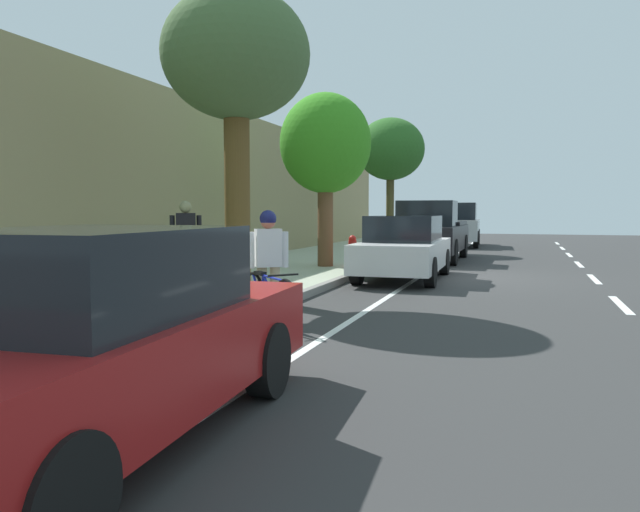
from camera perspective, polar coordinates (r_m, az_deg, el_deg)
ground at (r=15.47m, az=12.57°, el=-1.92°), size 58.97×58.97×0.00m
sidewalk at (r=16.57m, az=-3.41°, el=-1.16°), size 4.39×36.86×0.15m
curb_edge at (r=15.86m, az=4.24°, el=-1.41°), size 0.16×36.86×0.15m
lane_stripe_centre at (r=16.00m, az=24.32°, el=-1.98°), size 0.14×35.80×0.01m
lane_stripe_bike_edge at (r=15.58m, az=9.49°, el=-1.81°), size 0.12×36.86×0.01m
building_facade at (r=17.57m, az=-10.92°, el=6.46°), size 0.50×36.86×4.67m
parked_suv_silver_nearest at (r=28.76m, az=12.76°, el=2.95°), size 2.15×4.79×1.99m
parked_pickup_black_second at (r=20.20m, az=10.34°, el=2.11°), size 2.03×5.30×1.95m
parked_sedan_white_mid at (r=14.61m, az=7.88°, el=0.75°), size 1.89×4.43×1.52m
parked_sedan_red_far at (r=4.55m, az=-20.74°, el=-7.29°), size 2.04×4.50×1.52m
bicycle_at_curb at (r=8.70m, az=-4.83°, el=-4.04°), size 1.37×1.18×0.78m
cyclist_with_backpack at (r=9.15m, az=-4.92°, el=0.23°), size 0.55×0.53×1.65m
street_tree_near_cyclist at (r=24.55m, az=6.63°, el=9.84°), size 2.69×2.69×5.15m
street_tree_mid_block at (r=16.44m, az=0.51°, el=10.34°), size 2.44×2.44×4.61m
street_tree_far_end at (r=11.74m, az=-7.89°, el=17.70°), size 2.72×2.72×5.52m
pedestrian_on_phone at (r=12.35m, az=-12.46°, el=1.67°), size 0.54×0.40×1.69m
fire_hydrant at (r=16.24m, az=3.06°, el=0.49°), size 0.22×0.22×0.84m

